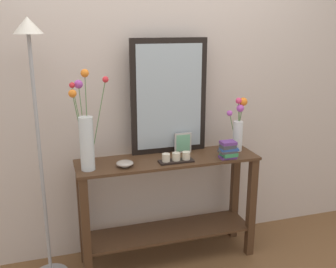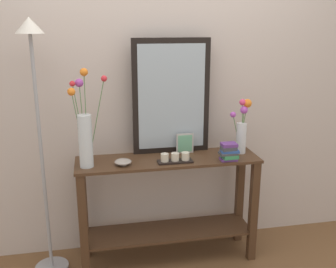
# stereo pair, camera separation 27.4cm
# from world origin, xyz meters

# --- Properties ---
(ground_plane) EXTENTS (7.00, 6.00, 0.02)m
(ground_plane) POSITION_xyz_m (0.00, 0.00, -0.01)
(ground_plane) COLOR brown
(wall_back) EXTENTS (6.40, 0.08, 2.70)m
(wall_back) POSITION_xyz_m (0.00, 0.30, 1.35)
(wall_back) COLOR beige
(wall_back) RESTS_ON ground
(console_table) EXTENTS (1.31, 0.36, 0.80)m
(console_table) POSITION_xyz_m (0.00, 0.00, 0.49)
(console_table) COLOR #472D1C
(console_table) RESTS_ON ground
(mirror_leaning) EXTENTS (0.57, 0.03, 0.84)m
(mirror_leaning) POSITION_xyz_m (0.05, 0.15, 1.22)
(mirror_leaning) COLOR black
(mirror_leaning) RESTS_ON console_table
(tall_vase_left) EXTENTS (0.25, 0.18, 0.66)m
(tall_vase_left) POSITION_xyz_m (-0.57, -0.05, 1.04)
(tall_vase_left) COLOR silver
(tall_vase_left) RESTS_ON console_table
(vase_right) EXTENTS (0.16, 0.09, 0.40)m
(vase_right) POSITION_xyz_m (0.56, 0.03, 0.99)
(vase_right) COLOR silver
(vase_right) RESTS_ON console_table
(candle_tray) EXTENTS (0.24, 0.09, 0.07)m
(candle_tray) POSITION_xyz_m (0.03, -0.08, 0.83)
(candle_tray) COLOR black
(candle_tray) RESTS_ON console_table
(picture_frame_small) EXTENTS (0.13, 0.01, 0.15)m
(picture_frame_small) POSITION_xyz_m (0.15, 0.10, 0.88)
(picture_frame_small) COLOR #B7B2AD
(picture_frame_small) RESTS_ON console_table
(decorative_bowl) EXTENTS (0.12, 0.12, 0.04)m
(decorative_bowl) POSITION_xyz_m (-0.33, -0.07, 0.83)
(decorative_bowl) COLOR #9E9389
(decorative_bowl) RESTS_ON console_table
(book_stack) EXTENTS (0.14, 0.10, 0.12)m
(book_stack) POSITION_xyz_m (0.41, -0.12, 0.86)
(book_stack) COLOR #663884
(book_stack) RESTS_ON console_table
(floor_lamp) EXTENTS (0.24, 0.24, 1.77)m
(floor_lamp) POSITION_xyz_m (-0.87, 0.02, 1.20)
(floor_lamp) COLOR #9E9EA3
(floor_lamp) RESTS_ON ground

